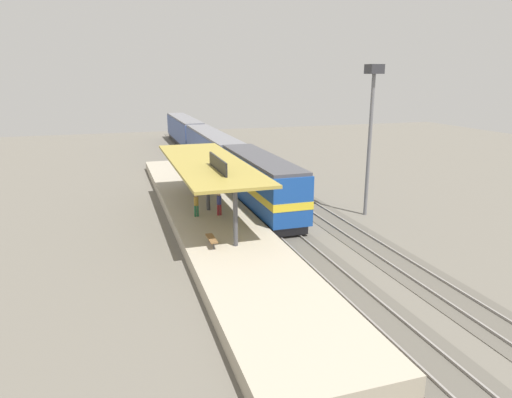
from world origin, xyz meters
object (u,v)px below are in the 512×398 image
at_px(light_mast, 372,109).
at_px(person_walking, 196,204).
at_px(locomotive, 260,183).
at_px(passenger_carriage_rear, 184,131).
at_px(person_waiting, 200,182).
at_px(passenger_carriage_front, 213,151).
at_px(person_boarding, 219,203).
at_px(platform_bench, 212,239).

distance_m(light_mast, person_walking, 15.10).
bearing_deg(light_mast, locomotive, 156.08).
bearing_deg(passenger_carriage_rear, person_waiting, -96.82).
distance_m(locomotive, passenger_carriage_front, 18.00).
bearing_deg(locomotive, person_walking, -155.48).
distance_m(locomotive, passenger_carriage_rear, 38.80).
bearing_deg(locomotive, passenger_carriage_rear, 90.00).
height_order(passenger_carriage_rear, person_boarding, passenger_carriage_rear).
relative_size(platform_bench, person_waiting, 0.99).
relative_size(platform_bench, locomotive, 0.12).
bearing_deg(passenger_carriage_rear, person_walking, -97.94).
relative_size(light_mast, person_boarding, 6.84).
bearing_deg(light_mast, person_boarding, 177.24).
relative_size(passenger_carriage_front, person_waiting, 11.70).
relative_size(passenger_carriage_front, light_mast, 1.71).
bearing_deg(passenger_carriage_rear, passenger_carriage_front, -90.00).
distance_m(platform_bench, locomotive, 10.71).
height_order(light_mast, person_walking, light_mast).
bearing_deg(person_walking, passenger_carriage_rear, 82.06).
bearing_deg(person_waiting, light_mast, -32.81).
relative_size(locomotive, passenger_carriage_rear, 0.72).
xyz_separation_m(passenger_carriage_rear, person_walking, (-5.78, -41.44, -0.46)).
relative_size(locomotive, person_walking, 8.44).
height_order(passenger_carriage_front, passenger_carriage_rear, same).
xyz_separation_m(person_waiting, person_boarding, (0.01, -7.12, 0.00)).
xyz_separation_m(platform_bench, passenger_carriage_front, (6.00, 26.80, 0.97)).
distance_m(passenger_carriage_front, person_walking, 21.43).
height_order(locomotive, passenger_carriage_front, locomotive).
height_order(platform_bench, locomotive, locomotive).
relative_size(passenger_carriage_front, person_boarding, 11.70).
bearing_deg(platform_bench, locomotive, 55.72).
xyz_separation_m(platform_bench, passenger_carriage_rear, (6.00, 47.60, 0.97)).
bearing_deg(passenger_carriage_front, light_mast, -70.02).
xyz_separation_m(platform_bench, light_mast, (13.80, 5.34, 7.05)).
distance_m(passenger_carriage_rear, person_walking, 41.84).
distance_m(light_mast, person_boarding, 13.61).
bearing_deg(person_boarding, person_walking, 171.50).
distance_m(person_walking, person_boarding, 1.67).
distance_m(locomotive, person_walking, 6.38).
xyz_separation_m(person_waiting, person_walking, (-1.64, -6.87, 0.00)).
height_order(locomotive, light_mast, light_mast).
xyz_separation_m(passenger_carriage_front, person_waiting, (-4.13, -13.76, -0.46)).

